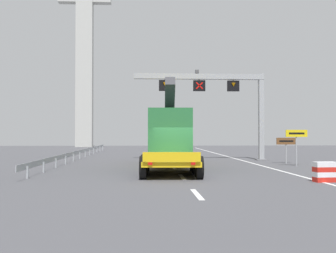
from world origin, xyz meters
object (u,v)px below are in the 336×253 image
overhead_lane_gantry (218,91)px  bridge_pylon_distant (85,25)px  tourist_info_sign_brown (286,144)px  crash_barrier_striped (325,172)px  exit_sign_yellow (296,139)px  heavy_haul_truck_yellow (169,137)px

overhead_lane_gantry → bridge_pylon_distant: bridge_pylon_distant is taller
tourist_info_sign_brown → bridge_pylon_distant: (-20.74, 40.82, 19.49)m
crash_barrier_striped → overhead_lane_gantry: bearing=97.8°
exit_sign_yellow → bridge_pylon_distant: (-20.57, 43.29, 19.07)m
overhead_lane_gantry → crash_barrier_striped: 16.25m
overhead_lane_gantry → heavy_haul_truck_yellow: bearing=-124.8°
exit_sign_yellow → overhead_lane_gantry: bearing=123.1°
crash_barrier_striped → bridge_pylon_distant: 59.00m
tourist_info_sign_brown → bridge_pylon_distant: bearing=116.9°
overhead_lane_gantry → exit_sign_yellow: bearing=-56.9°
heavy_haul_truck_yellow → tourist_info_sign_brown: 9.11m
heavy_haul_truck_yellow → tourist_info_sign_brown: heavy_haul_truck_yellow is taller
overhead_lane_gantry → bridge_pylon_distant: size_ratio=0.27×
exit_sign_yellow → tourist_info_sign_brown: (0.17, 2.47, -0.41)m
overhead_lane_gantry → tourist_info_sign_brown: size_ratio=5.80×
tourist_info_sign_brown → crash_barrier_striped: tourist_info_sign_brown is taller
crash_barrier_striped → tourist_info_sign_brown: bearing=78.8°
crash_barrier_striped → bridge_pylon_distant: bearing=109.5°
exit_sign_yellow → bridge_pylon_distant: bearing=115.4°
tourist_info_sign_brown → bridge_pylon_distant: size_ratio=0.05×
heavy_haul_truck_yellow → exit_sign_yellow: heavy_haul_truck_yellow is taller
heavy_haul_truck_yellow → tourist_info_sign_brown: (8.75, 2.46, -0.55)m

